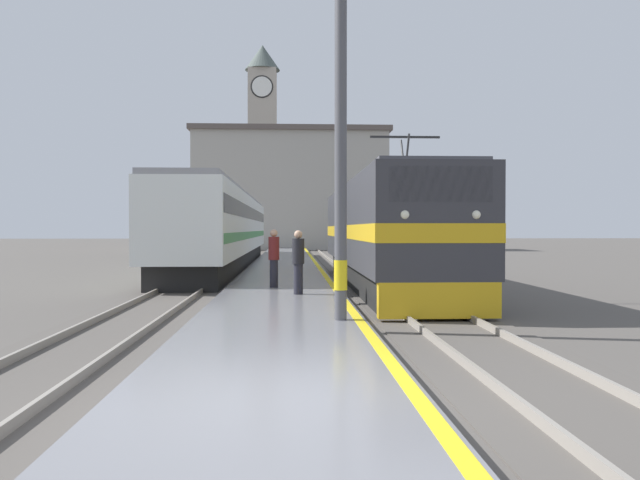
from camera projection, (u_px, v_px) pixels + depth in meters
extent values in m
plane|color=#514C47|center=(286.00, 264.00, 36.91)|extent=(200.00, 200.00, 0.00)
cube|color=slate|center=(285.00, 267.00, 31.91)|extent=(3.53, 140.00, 0.26)
cube|color=yellow|center=(317.00, 264.00, 31.99)|extent=(0.20, 140.00, 0.00)
cube|color=#514C47|center=(355.00, 269.00, 32.09)|extent=(2.83, 140.00, 0.02)
cube|color=gray|center=(341.00, 268.00, 32.05)|extent=(0.07, 140.00, 0.14)
cube|color=gray|center=(369.00, 268.00, 32.12)|extent=(0.07, 140.00, 0.14)
cube|color=#514C47|center=(220.00, 270.00, 31.76)|extent=(2.83, 140.00, 0.02)
cube|color=gray|center=(206.00, 268.00, 31.72)|extent=(0.07, 140.00, 0.14)
cube|color=gray|center=(234.00, 268.00, 31.79)|extent=(0.07, 140.00, 0.14)
cube|color=black|center=(383.00, 274.00, 22.43)|extent=(2.46, 15.94, 0.90)
cube|color=#333338|center=(383.00, 224.00, 22.39)|extent=(2.90, 17.33, 2.73)
cube|color=gold|center=(383.00, 232.00, 22.40)|extent=(2.92, 17.35, 0.44)
cube|color=gold|center=(439.00, 300.00, 13.92)|extent=(2.76, 0.30, 0.81)
cube|color=black|center=(440.00, 184.00, 13.79)|extent=(2.32, 0.12, 0.80)
sphere|color=white|center=(405.00, 215.00, 13.72)|extent=(0.20, 0.20, 0.20)
sphere|color=white|center=(476.00, 215.00, 13.80)|extent=(0.20, 0.20, 0.20)
cube|color=#4C4C51|center=(383.00, 184.00, 22.37)|extent=(2.61, 16.46, 0.12)
cylinder|color=#333333|center=(407.00, 153.00, 17.68)|extent=(0.06, 0.63, 1.03)
cylinder|color=#333333|center=(403.00, 156.00, 18.38)|extent=(0.06, 0.63, 1.03)
cube|color=#262626|center=(405.00, 137.00, 18.03)|extent=(2.03, 0.08, 0.06)
cube|color=black|center=(226.00, 258.00, 34.64)|extent=(2.47, 29.12, 0.90)
cube|color=silver|center=(226.00, 224.00, 34.61)|extent=(2.90, 30.34, 2.90)
cube|color=black|center=(226.00, 214.00, 34.60)|extent=(2.92, 29.73, 0.64)
cube|color=#338442|center=(226.00, 235.00, 34.62)|extent=(2.92, 29.73, 0.36)
cube|color=gray|center=(226.00, 196.00, 34.58)|extent=(2.67, 30.34, 0.20)
cylinder|color=#4C4C51|center=(341.00, 102.00, 12.42)|extent=(0.25, 0.25, 8.70)
cylinder|color=yellow|center=(341.00, 275.00, 12.48)|extent=(0.27, 0.27, 0.60)
cylinder|color=#23232D|center=(298.00, 279.00, 17.39)|extent=(0.26, 0.26, 0.85)
cylinder|color=black|center=(298.00, 251.00, 17.38)|extent=(0.34, 0.34, 0.71)
sphere|color=tan|center=(298.00, 234.00, 17.37)|extent=(0.23, 0.23, 0.23)
cylinder|color=#23232D|center=(274.00, 274.00, 19.45)|extent=(0.26, 0.26, 0.86)
cylinder|color=maroon|center=(274.00, 248.00, 19.43)|extent=(0.34, 0.34, 0.72)
sphere|color=tan|center=(274.00, 233.00, 19.42)|extent=(0.23, 0.23, 0.23)
cube|color=#ADA393|center=(263.00, 159.00, 73.25)|extent=(3.27, 3.27, 20.72)
cylinder|color=black|center=(262.00, 87.00, 71.46)|extent=(2.59, 0.06, 2.59)
cylinder|color=white|center=(262.00, 87.00, 71.43)|extent=(2.29, 0.10, 2.29)
cone|color=#47514C|center=(262.00, 58.00, 73.04)|extent=(4.09, 4.09, 2.94)
cube|color=#A8A399|center=(291.00, 192.00, 63.08)|extent=(19.15, 6.24, 11.65)
cube|color=#564C47|center=(291.00, 132.00, 62.98)|extent=(19.75, 6.84, 0.50)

